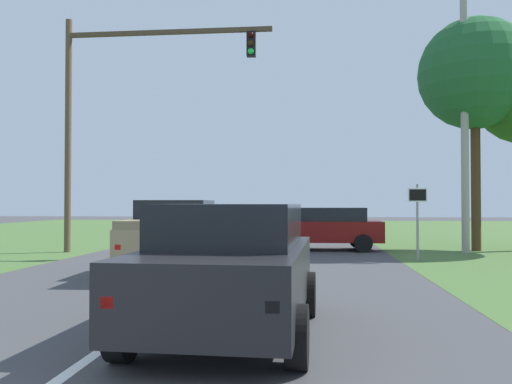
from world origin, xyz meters
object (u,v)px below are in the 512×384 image
Objects in this scene: traffic_light at (117,98)px; utility_pole_right at (465,122)px; oak_tree_right at (475,74)px; pickup_truck_lead at (177,236)px; red_suv_near at (231,265)px; keep_moving_sign at (418,212)px; crossing_suv_far at (328,228)px.

utility_pole_right reaches higher than traffic_light.
traffic_light is at bearing -171.21° from oak_tree_right.
pickup_truck_lead is 0.57× the size of oak_tree_right.
oak_tree_right is at bearing 8.79° from traffic_light.
utility_pole_right is at bearing 61.88° from red_suv_near.
red_suv_near is 0.51× the size of traffic_light.
oak_tree_right is at bearing 61.39° from red_suv_near.
utility_pole_right is at bearing 4.92° from traffic_light.
pickup_truck_lead is 8.04m from traffic_light.
pickup_truck_lead is at bearing -153.52° from keep_moving_sign.
keep_moving_sign is at bearing 65.29° from red_suv_near.
red_suv_near is at bearing -62.48° from traffic_light.
traffic_light is 12.99m from utility_pole_right.
keep_moving_sign is at bearing -127.13° from oak_tree_right.
keep_moving_sign is at bearing 26.48° from pickup_truck_lead.
keep_moving_sign is at bearing -9.92° from traffic_light.
crossing_suv_far is 6.45m from utility_pole_right.
pickup_truck_lead is 13.69m from oak_tree_right.
keep_moving_sign is 7.24m from oak_tree_right.
crossing_suv_far is 0.44× the size of utility_pole_right.
pickup_truck_lead is 7.75m from keep_moving_sign.
keep_moving_sign reaches higher than pickup_truck_lead.
utility_pole_right reaches higher than red_suv_near.
red_suv_near is at bearing -69.33° from pickup_truck_lead.
red_suv_near is 15.00m from utility_pole_right.
red_suv_near is 14.00m from traffic_light.
crossing_suv_far is (1.81, 13.57, -0.08)m from red_suv_near.
utility_pole_right is (9.23, 6.41, 3.88)m from pickup_truck_lead.
keep_moving_sign is 4.68m from crossing_suv_far.
traffic_light is at bearing 117.52° from red_suv_near.
traffic_light is (-6.08, 11.67, 4.80)m from red_suv_near.
traffic_light is 11.54m from keep_moving_sign.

